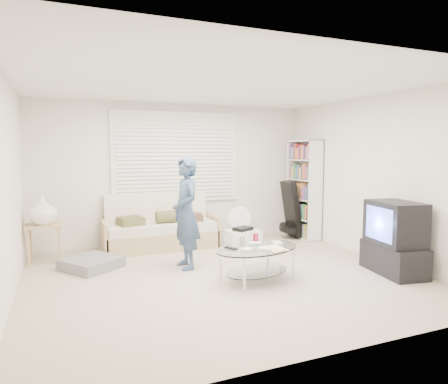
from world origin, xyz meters
name	(u,v)px	position (x,y,z in m)	size (l,w,h in m)	color
ground	(223,276)	(0.00, 0.00, 0.00)	(5.00, 5.00, 0.00)	tan
room_shell	(210,153)	(0.00, 0.48, 1.63)	(5.02, 4.52, 2.51)	silver
window_blinds	(177,157)	(0.00, 2.20, 1.55)	(2.32, 0.08, 1.62)	silver
futon_sofa	(160,230)	(-0.40, 1.87, 0.31)	(1.93, 0.78, 0.94)	tan
grey_floor_pillow	(92,263)	(-1.60, 1.03, 0.08)	(0.67, 0.67, 0.15)	slate
side_table	(43,213)	(-2.22, 1.65, 0.74)	(0.51, 0.41, 1.00)	tan
bookshelf	(304,189)	(2.32, 1.62, 0.93)	(0.29, 0.79, 1.87)	white
guitar_case	(291,213)	(2.08, 1.66, 0.48)	(0.39, 0.40, 1.08)	black
floor_fan	(238,222)	(0.94, 1.60, 0.40)	(0.42, 0.28, 0.69)	white
storage_bin	(243,239)	(0.86, 1.22, 0.17)	(0.55, 0.39, 0.38)	white
tv_unit	(394,239)	(2.20, -0.76, 0.48)	(0.62, 0.97, 0.98)	black
coffee_table	(258,254)	(0.33, -0.35, 0.36)	(1.34, 1.03, 0.56)	silver
standing_person	(186,213)	(-0.34, 0.56, 0.79)	(0.58, 0.38, 1.58)	navy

